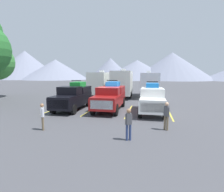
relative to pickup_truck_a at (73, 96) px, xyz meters
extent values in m
plane|color=#47474C|center=(3.48, 0.22, -1.21)|extent=(240.00, 240.00, 0.00)
cube|color=black|center=(0.00, -0.24, -0.30)|extent=(1.98, 5.42, 0.98)
cube|color=black|center=(0.01, -2.19, 0.23)|extent=(1.89, 1.52, 0.08)
cube|color=black|center=(0.00, -0.73, 0.57)|extent=(1.85, 1.41, 0.77)
cube|color=slate|center=(0.00, -1.29, 0.61)|extent=(1.73, 0.22, 0.57)
cube|color=black|center=(0.00, 1.22, 0.51)|extent=(1.93, 2.50, 0.64)
cube|color=silver|center=(0.01, -2.92, -0.25)|extent=(1.67, 0.06, 0.68)
cylinder|color=black|center=(0.91, -2.08, -0.79)|extent=(0.28, 0.84, 0.84)
cylinder|color=black|center=(-0.90, -2.08, -0.79)|extent=(0.28, 0.84, 0.84)
cylinder|color=black|center=(0.90, 1.60, -0.79)|extent=(0.28, 0.84, 0.84)
cylinder|color=black|center=(-0.91, 1.60, -0.79)|extent=(0.28, 0.84, 0.84)
cube|color=green|center=(0.00, 1.22, 1.05)|extent=(1.09, 1.60, 0.45)
cylinder|color=black|center=(0.44, 0.68, 1.05)|extent=(0.18, 0.44, 0.44)
cylinder|color=black|center=(-0.44, 0.67, 1.05)|extent=(0.18, 0.44, 0.44)
cylinder|color=black|center=(0.44, 1.77, 1.05)|extent=(0.18, 0.44, 0.44)
cylinder|color=black|center=(-0.45, 1.77, 1.05)|extent=(0.18, 0.44, 0.44)
cube|color=black|center=(0.00, 0.77, 1.43)|extent=(0.98, 0.08, 0.08)
cube|color=maroon|center=(3.43, 0.16, -0.26)|extent=(2.08, 5.78, 0.95)
cube|color=maroon|center=(3.44, -1.92, 0.26)|extent=(1.99, 1.62, 0.08)
cube|color=maroon|center=(3.44, -0.36, 0.58)|extent=(1.94, 1.51, 0.72)
cube|color=slate|center=(3.44, -0.96, 0.61)|extent=(1.82, 0.21, 0.53)
cube|color=maroon|center=(3.43, 1.72, 0.54)|extent=(2.03, 2.66, 0.64)
cube|color=silver|center=(3.44, -2.69, -0.21)|extent=(1.75, 0.06, 0.67)
cylinder|color=black|center=(4.39, -1.80, -0.73)|extent=(0.28, 0.95, 0.95)
cylinder|color=black|center=(2.49, -1.80, -0.73)|extent=(0.28, 0.95, 0.95)
cylinder|color=black|center=(4.38, 2.13, -0.73)|extent=(0.28, 0.95, 0.95)
cylinder|color=black|center=(2.48, 2.13, -0.73)|extent=(0.28, 0.95, 0.95)
cube|color=blue|center=(3.43, 1.72, 1.08)|extent=(1.14, 1.70, 0.45)
cylinder|color=black|center=(3.90, 1.14, 1.08)|extent=(0.18, 0.44, 0.44)
cylinder|color=black|center=(2.97, 1.14, 1.08)|extent=(0.18, 0.44, 0.44)
cylinder|color=black|center=(3.89, 2.31, 1.08)|extent=(0.18, 0.44, 0.44)
cylinder|color=black|center=(2.96, 2.31, 1.08)|extent=(0.18, 0.44, 0.44)
cube|color=black|center=(3.43, 1.24, 1.46)|extent=(1.03, 0.08, 0.08)
cube|color=white|center=(7.19, -0.22, -0.28)|extent=(1.98, 5.39, 0.94)
cube|color=white|center=(7.20, -2.16, 0.23)|extent=(1.89, 1.51, 0.08)
cube|color=white|center=(7.19, -0.71, 0.55)|extent=(1.85, 1.41, 0.72)
cube|color=slate|center=(7.19, -1.27, 0.59)|extent=(1.73, 0.21, 0.54)
cube|color=white|center=(7.19, 1.23, 0.49)|extent=(1.93, 2.48, 0.60)
cube|color=silver|center=(7.20, -2.88, -0.23)|extent=(1.67, 0.06, 0.66)
cylinder|color=black|center=(8.10, -2.05, -0.75)|extent=(0.28, 0.91, 0.91)
cylinder|color=black|center=(6.29, -2.05, -0.75)|extent=(0.28, 0.91, 0.91)
cylinder|color=black|center=(8.09, 1.61, -0.75)|extent=(0.28, 0.91, 0.91)
cylinder|color=black|center=(6.28, 1.61, -0.75)|extent=(0.28, 0.91, 0.91)
cube|color=blue|center=(7.19, 1.23, 1.02)|extent=(1.09, 1.59, 0.45)
cylinder|color=black|center=(7.63, 0.69, 1.01)|extent=(0.18, 0.44, 0.44)
cylinder|color=black|center=(6.75, 0.69, 1.01)|extent=(0.18, 0.44, 0.44)
cylinder|color=black|center=(7.63, 1.78, 1.01)|extent=(0.18, 0.44, 0.44)
cylinder|color=black|center=(6.74, 1.78, 1.01)|extent=(0.18, 0.44, 0.44)
cube|color=black|center=(7.19, 0.79, 1.39)|extent=(0.98, 0.08, 0.08)
cube|color=gold|center=(-1.72, 0.04, -1.20)|extent=(0.12, 5.50, 0.01)
cube|color=gold|center=(1.74, 0.04, -1.20)|extent=(0.12, 5.50, 0.01)
cube|color=gold|center=(5.21, 0.04, -1.20)|extent=(0.12, 5.50, 0.01)
cube|color=gold|center=(8.67, 0.04, -1.20)|extent=(0.12, 5.50, 0.01)
cube|color=silver|center=(-0.03, 9.66, 0.78)|extent=(2.67, 6.78, 2.91)
cube|color=brown|center=(-1.20, 9.60, 0.92)|extent=(0.36, 6.39, 0.24)
cube|color=silver|center=(-0.08, 10.66, 2.38)|extent=(0.64, 0.73, 0.30)
cube|color=#333333|center=(0.18, 5.73, -0.89)|extent=(0.18, 1.20, 0.12)
cylinder|color=black|center=(1.08, 8.92, -0.83)|extent=(0.26, 0.77, 0.76)
cylinder|color=black|center=(-1.05, 8.81, -0.83)|extent=(0.26, 0.77, 0.76)
cylinder|color=black|center=(0.99, 10.52, -0.83)|extent=(0.26, 0.77, 0.76)
cylinder|color=black|center=(-1.14, 10.41, -0.83)|extent=(0.26, 0.77, 0.76)
cube|color=silver|center=(3.21, 9.62, 0.88)|extent=(2.92, 7.63, 3.11)
cube|color=#4C6B99|center=(1.94, 9.55, 1.03)|extent=(0.40, 7.20, 0.24)
cube|color=silver|center=(3.15, 10.75, 2.58)|extent=(0.64, 0.73, 0.30)
cube|color=#333333|center=(3.44, 5.27, -0.89)|extent=(0.18, 1.20, 0.12)
cylinder|color=black|center=(4.41, 8.78, -0.83)|extent=(0.26, 0.77, 0.76)
cylinder|color=black|center=(2.09, 8.66, -0.83)|extent=(0.26, 0.77, 0.76)
cylinder|color=black|center=(4.32, 10.58, -0.83)|extent=(0.26, 0.77, 0.76)
cylinder|color=black|center=(2.00, 10.46, -0.83)|extent=(0.26, 0.77, 0.76)
cube|color=silver|center=(6.80, 10.20, 0.75)|extent=(2.76, 7.33, 2.85)
cube|color=brown|center=(5.60, 10.14, 0.89)|extent=(0.38, 6.91, 0.24)
cube|color=silver|center=(6.75, 11.28, 2.32)|extent=(0.64, 0.73, 0.30)
cube|color=#333333|center=(7.02, 6.00, -0.89)|extent=(0.18, 1.20, 0.12)
cylinder|color=black|center=(7.95, 9.39, -0.83)|extent=(0.26, 0.77, 0.76)
cylinder|color=black|center=(5.75, 9.28, -0.83)|extent=(0.26, 0.77, 0.76)
cylinder|color=black|center=(7.86, 11.12, -0.83)|extent=(0.26, 0.77, 0.76)
cylinder|color=black|center=(5.66, 11.01, -0.83)|extent=(0.26, 0.77, 0.76)
cylinder|color=#726047|center=(0.74, -6.16, -0.80)|extent=(0.12, 0.12, 0.81)
cylinder|color=#726047|center=(0.84, -6.29, -0.80)|extent=(0.12, 0.12, 0.81)
cube|color=silver|center=(0.79, -6.23, -0.11)|extent=(0.29, 0.30, 0.57)
sphere|color=#9E704C|center=(0.79, -6.23, 0.28)|extent=(0.22, 0.22, 0.22)
cylinder|color=silver|center=(0.71, -6.12, -0.14)|extent=(0.09, 0.09, 0.52)
cylinder|color=silver|center=(0.87, -6.33, -0.14)|extent=(0.09, 0.09, 0.52)
cylinder|color=navy|center=(6.06, -6.80, -0.80)|extent=(0.12, 0.12, 0.82)
cylinder|color=navy|center=(5.90, -6.86, -0.80)|extent=(0.12, 0.12, 0.82)
cube|color=#4C4C51|center=(5.98, -6.83, -0.09)|extent=(0.29, 0.26, 0.58)
sphere|color=#9E704C|center=(5.98, -6.83, 0.31)|extent=(0.22, 0.22, 0.22)
cylinder|color=#4C4C51|center=(6.10, -6.79, -0.12)|extent=(0.10, 0.10, 0.53)
cylinder|color=#4C4C51|center=(5.86, -6.88, -0.12)|extent=(0.10, 0.10, 0.53)
cylinder|color=#726047|center=(7.91, -4.68, -0.78)|extent=(0.12, 0.12, 0.85)
cylinder|color=#726047|center=(8.05, -4.79, -0.78)|extent=(0.12, 0.12, 0.85)
cube|color=#4C4C51|center=(7.98, -4.73, -0.05)|extent=(0.32, 0.31, 0.60)
sphere|color=tan|center=(7.98, -4.73, 0.36)|extent=(0.23, 0.23, 0.23)
cylinder|color=#4C4C51|center=(7.87, -4.65, -0.09)|extent=(0.10, 0.10, 0.54)
cylinder|color=#4C4C51|center=(8.09, -4.82, -0.09)|extent=(0.10, 0.10, 0.54)
cone|color=gray|center=(-60.89, 73.70, 6.50)|extent=(37.74, 37.74, 15.41)
cone|color=gray|center=(-40.75, 70.30, 3.86)|extent=(33.70, 33.70, 10.14)
cone|color=gray|center=(-14.01, 80.45, 4.40)|extent=(24.28, 24.28, 11.22)
cone|color=gray|center=(0.49, 77.00, 3.64)|extent=(35.61, 35.61, 9.70)
cone|color=gray|center=(17.35, 78.11, 5.40)|extent=(39.18, 39.18, 13.21)
camera|label=1|loc=(6.97, -15.60, 2.19)|focal=28.96mm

